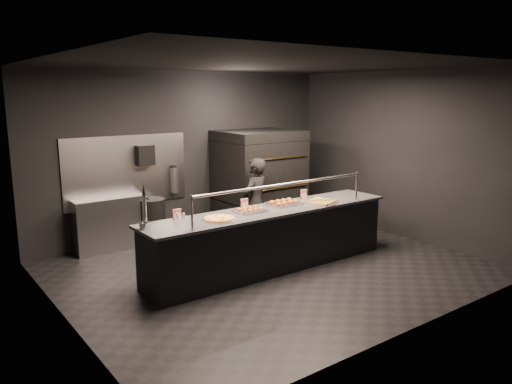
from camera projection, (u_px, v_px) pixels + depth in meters
room at (268, 170)px, 7.28m from camera, size 6.04×6.00×3.00m
service_counter at (271, 239)px, 7.46m from camera, size 4.10×0.78×1.37m
pizza_oven at (259, 180)px, 9.56m from camera, size 1.50×1.23×1.91m
prep_shelf at (110, 224)px, 8.35m from camera, size 1.20×0.35×0.90m
towel_dispenser at (145, 155)px, 8.60m from camera, size 0.30×0.20×0.35m
fire_extinguisher at (174, 180)px, 9.03m from camera, size 0.14×0.14×0.51m
beer_tap at (145, 216)px, 6.28m from camera, size 0.15×0.21×0.58m
round_pizza at (219, 219)px, 6.76m from camera, size 0.49×0.49×0.03m
slider_tray_a at (250, 210)px, 7.20m from camera, size 0.43×0.33×0.07m
slider_tray_b at (284, 203)px, 7.65m from camera, size 0.53×0.42×0.08m
square_pizza at (322, 202)px, 7.79m from camera, size 0.52×0.52×0.05m
condiment_jar at (179, 216)px, 6.78m from camera, size 0.14×0.06×0.09m
tent_cards at (246, 203)px, 7.42m from camera, size 2.42×0.04×0.15m
trash_bin at (152, 222)px, 8.69m from camera, size 0.48×0.48×0.81m
worker at (255, 203)px, 8.50m from camera, size 0.65×0.54×1.53m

